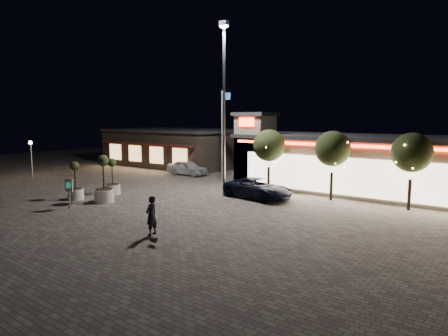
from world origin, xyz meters
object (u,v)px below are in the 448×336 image
Objects in this scene: planter_mid at (75,188)px; planter_left at (113,183)px; valet_sign at (69,188)px; pedestrian at (151,216)px; white_sedan at (187,168)px; pickup_truck at (258,188)px.

planter_left is at bearing 78.15° from planter_mid.
valet_sign is (1.76, -4.63, 0.51)m from planter_left.
pedestrian is 1.01× the size of valet_sign.
pedestrian is 10.92m from planter_mid.
white_sedan is 13.58m from planter_mid.
pickup_truck is at bearing 38.41° from planter_mid.
pickup_truck is 12.47m from valet_sign.
planter_mid reaches higher than white_sedan.
pedestrian is at bearing -14.16° from planter_mid.
planter_mid reaches higher than pedestrian.
planter_mid reaches higher than pickup_truck.
planter_left is (-10.02, 5.38, -0.13)m from pedestrian.
pedestrian is 11.38m from planter_left.
white_sedan is at bearing 102.18° from planter_left.
planter_left is 4.98m from valet_sign.
white_sedan is 11.01m from planter_left.
planter_mid is at bearing -175.52° from white_sedan.
planter_mid is 1.40× the size of valet_sign.
planter_left is 2.77m from planter_mid.
planter_left is (-9.41, -5.21, 0.12)m from pickup_truck.
valet_sign is (2.33, -1.92, 0.51)m from planter_mid.
planter_mid reaches higher than valet_sign.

